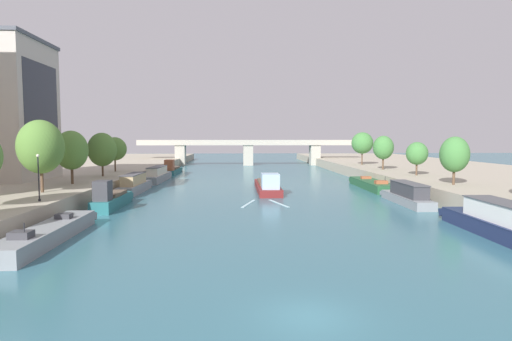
{
  "coord_description": "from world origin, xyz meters",
  "views": [
    {
      "loc": [
        -3.1,
        -17.45,
        7.8
      ],
      "look_at": [
        0.0,
        51.74,
        2.43
      ],
      "focal_mm": 29.15,
      "sensor_mm": 36.0,
      "label": 1
    }
  ],
  "objects_px": {
    "moored_boat_left_lone": "(172,169)",
    "tree_right_second": "(383,148)",
    "barge_midriver": "(268,185)",
    "tree_left_distant": "(102,150)",
    "moored_boat_left_upstream": "(158,175)",
    "tree_left_midway": "(41,147)",
    "tree_left_second": "(71,150)",
    "moored_boat_right_downstream": "(505,223)",
    "moored_boat_right_far": "(407,195)",
    "moored_boat_left_gap_after": "(49,233)",
    "tree_right_distant": "(455,154)",
    "moored_boat_left_near": "(135,185)",
    "bridge_far": "(248,149)",
    "moored_boat_right_second": "(372,184)",
    "moored_boat_left_second": "(111,199)",
    "tree_right_nearest": "(417,153)",
    "tree_left_nearest": "(115,149)",
    "tree_right_midway": "(362,143)",
    "lamppost_left_bank": "(39,175)"
  },
  "relations": [
    {
      "from": "tree_left_midway",
      "to": "tree_left_second",
      "type": "relative_size",
      "value": 1.15
    },
    {
      "from": "moored_boat_left_gap_after",
      "to": "moored_boat_right_far",
      "type": "distance_m",
      "value": 38.24
    },
    {
      "from": "moored_boat_right_downstream",
      "to": "moored_boat_right_far",
      "type": "bearing_deg",
      "value": 91.93
    },
    {
      "from": "tree_left_distant",
      "to": "tree_right_distant",
      "type": "relative_size",
      "value": 1.1
    },
    {
      "from": "moored_boat_left_gap_after",
      "to": "tree_left_distant",
      "type": "relative_size",
      "value": 2.23
    },
    {
      "from": "moored_boat_left_near",
      "to": "tree_right_midway",
      "type": "height_order",
      "value": "tree_right_midway"
    },
    {
      "from": "tree_right_distant",
      "to": "moored_boat_right_second",
      "type": "bearing_deg",
      "value": 112.14
    },
    {
      "from": "tree_left_midway",
      "to": "bridge_far",
      "type": "relative_size",
      "value": 0.12
    },
    {
      "from": "moored_boat_left_lone",
      "to": "tree_right_second",
      "type": "xyz_separation_m",
      "value": [
        41.24,
        -17.77,
        5.19
      ]
    },
    {
      "from": "moored_boat_right_downstream",
      "to": "tree_right_midway",
      "type": "distance_m",
      "value": 58.83
    },
    {
      "from": "moored_boat_right_downstream",
      "to": "tree_left_second",
      "type": "bearing_deg",
      "value": 152.16
    },
    {
      "from": "barge_midriver",
      "to": "moored_boat_left_upstream",
      "type": "height_order",
      "value": "barge_midriver"
    },
    {
      "from": "barge_midriver",
      "to": "tree_left_distant",
      "type": "xyz_separation_m",
      "value": [
        -24.78,
        2.7,
        5.24
      ]
    },
    {
      "from": "moored_boat_left_gap_after",
      "to": "moored_boat_left_upstream",
      "type": "height_order",
      "value": "moored_boat_left_upstream"
    },
    {
      "from": "tree_left_midway",
      "to": "tree_right_nearest",
      "type": "relative_size",
      "value": 1.48
    },
    {
      "from": "tree_left_midway",
      "to": "tree_right_distant",
      "type": "height_order",
      "value": "tree_left_midway"
    },
    {
      "from": "moored_boat_left_second",
      "to": "moored_boat_right_second",
      "type": "height_order",
      "value": "moored_boat_left_second"
    },
    {
      "from": "moored_boat_right_far",
      "to": "tree_right_nearest",
      "type": "height_order",
      "value": "tree_right_nearest"
    },
    {
      "from": "moored_boat_left_lone",
      "to": "bridge_far",
      "type": "distance_m",
      "value": 33.07
    },
    {
      "from": "moored_boat_right_downstream",
      "to": "moored_boat_left_upstream",
      "type": "bearing_deg",
      "value": 128.03
    },
    {
      "from": "moored_boat_left_upstream",
      "to": "moored_boat_right_downstream",
      "type": "bearing_deg",
      "value": -51.97
    },
    {
      "from": "barge_midriver",
      "to": "moored_boat_right_second",
      "type": "xyz_separation_m",
      "value": [
        16.58,
        3.05,
        -0.25
      ]
    },
    {
      "from": "moored_boat_left_near",
      "to": "bridge_far",
      "type": "bearing_deg",
      "value": 73.53
    },
    {
      "from": "moored_boat_left_lone",
      "to": "tree_left_second",
      "type": "distance_m",
      "value": 40.73
    },
    {
      "from": "moored_boat_left_near",
      "to": "bridge_far",
      "type": "relative_size",
      "value": 0.2
    },
    {
      "from": "tree_left_midway",
      "to": "tree_left_second",
      "type": "xyz_separation_m",
      "value": [
        -0.04,
        8.17,
        -0.59
      ]
    },
    {
      "from": "moored_boat_left_second",
      "to": "tree_right_distant",
      "type": "height_order",
      "value": "tree_right_distant"
    },
    {
      "from": "lamppost_left_bank",
      "to": "bridge_far",
      "type": "distance_m",
      "value": 84.8
    },
    {
      "from": "moored_boat_right_downstream",
      "to": "tree_right_distant",
      "type": "xyz_separation_m",
      "value": [
        5.92,
        18.89,
        4.63
      ]
    },
    {
      "from": "bridge_far",
      "to": "tree_left_nearest",
      "type": "bearing_deg",
      "value": -116.96
    },
    {
      "from": "moored_boat_left_near",
      "to": "moored_boat_right_far",
      "type": "distance_m",
      "value": 36.91
    },
    {
      "from": "moored_boat_right_second",
      "to": "tree_left_midway",
      "type": "distance_m",
      "value": 46.31
    },
    {
      "from": "moored_boat_right_downstream",
      "to": "tree_right_distant",
      "type": "height_order",
      "value": "tree_right_distant"
    },
    {
      "from": "tree_left_midway",
      "to": "tree_right_midway",
      "type": "relative_size",
      "value": 1.09
    },
    {
      "from": "moored_boat_right_downstream",
      "to": "tree_left_nearest",
      "type": "xyz_separation_m",
      "value": [
        -41.94,
        41.8,
        4.8
      ]
    },
    {
      "from": "moored_boat_left_gap_after",
      "to": "tree_right_second",
      "type": "bearing_deg",
      "value": 46.63
    },
    {
      "from": "moored_boat_left_near",
      "to": "tree_right_second",
      "type": "bearing_deg",
      "value": 19.83
    },
    {
      "from": "barge_midriver",
      "to": "moored_boat_right_downstream",
      "type": "relative_size",
      "value": 1.09
    },
    {
      "from": "moored_boat_left_near",
      "to": "moored_boat_left_upstream",
      "type": "relative_size",
      "value": 0.87
    },
    {
      "from": "tree_right_nearest",
      "to": "moored_boat_left_near",
      "type": "bearing_deg",
      "value": -176.26
    },
    {
      "from": "moored_boat_left_lone",
      "to": "tree_left_distant",
      "type": "height_order",
      "value": "tree_left_distant"
    },
    {
      "from": "moored_boat_left_second",
      "to": "moored_boat_right_far",
      "type": "distance_m",
      "value": 34.31
    },
    {
      "from": "moored_boat_left_gap_after",
      "to": "moored_boat_right_downstream",
      "type": "distance_m",
      "value": 35.04
    },
    {
      "from": "lamppost_left_bank",
      "to": "tree_right_midway",
      "type": "bearing_deg",
      "value": 48.32
    },
    {
      "from": "moored_boat_left_lone",
      "to": "tree_right_second",
      "type": "relative_size",
      "value": 2.14
    },
    {
      "from": "tree_left_second",
      "to": "tree_right_nearest",
      "type": "relative_size",
      "value": 1.3
    },
    {
      "from": "moored_boat_right_second",
      "to": "tree_left_second",
      "type": "xyz_separation_m",
      "value": [
        -41.77,
        -10.9,
        5.7
      ]
    },
    {
      "from": "moored_boat_left_lone",
      "to": "bridge_far",
      "type": "relative_size",
      "value": 0.21
    },
    {
      "from": "moored_boat_left_upstream",
      "to": "moored_boat_left_lone",
      "type": "height_order",
      "value": "moored_boat_left_lone"
    },
    {
      "from": "moored_boat_left_gap_after",
      "to": "moored_boat_left_lone",
      "type": "distance_m",
      "value": 61.18
    }
  ]
}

